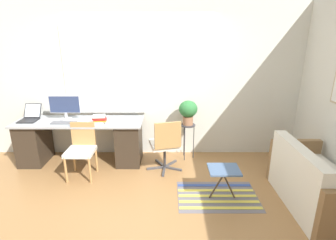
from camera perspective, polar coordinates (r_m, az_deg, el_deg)
ground_plane at (r=4.45m, az=-6.50°, el=-10.87°), size 14.00×14.00×0.00m
wall_back_with_window at (r=4.72m, az=-6.48°, el=8.31°), size 9.00×0.12×2.70m
wall_right_with_picture at (r=4.61m, az=30.90°, el=5.60°), size 0.08×9.00×2.70m
desk at (r=4.79m, az=-18.60°, el=-4.18°), size 2.14×0.67×0.76m
laptop at (r=5.05m, az=-28.12°, el=0.56°), size 0.28×0.39×0.24m
monitor at (r=4.79m, az=-21.81°, el=2.73°), size 0.53×0.19×0.42m
keyboard at (r=4.63m, az=-22.02°, el=-0.58°), size 0.39×0.14×0.02m
mouse at (r=4.53m, az=-19.04°, el=-0.53°), size 0.04×0.07×0.03m
book_stack at (r=4.39m, az=-14.99°, el=0.12°), size 0.23×0.17×0.15m
desk_chair_wooden at (r=4.32m, az=-18.61°, el=-5.87°), size 0.42×0.43×0.84m
office_chair_swivel at (r=4.24m, az=-0.80°, el=-5.24°), size 0.59×0.58×0.88m
couch_loveseat at (r=3.94m, az=28.97°, el=-12.37°), size 0.74×1.44×0.82m
plant_stand at (r=4.64m, az=4.04°, el=-1.87°), size 0.26×0.26×0.64m
potted_plant at (r=4.54m, az=4.13°, el=2.08°), size 0.32×0.32×0.43m
floor_rug_striped at (r=3.86m, az=10.45°, el=-15.93°), size 1.11×0.74×0.01m
folding_stool at (r=3.63m, az=11.81°, el=-10.91°), size 0.41×0.35×0.45m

